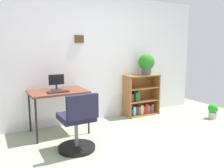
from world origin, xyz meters
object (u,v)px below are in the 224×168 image
object	(u,v)px
monitor	(56,83)
keyboard	(58,92)
office_chair	(78,126)
bookshelf_low	(140,97)
potted_plant_on_shelf	(146,63)
desk	(58,94)
potted_plant_floor	(213,111)

from	to	relation	value
monitor	keyboard	xyz separation A→B (m)	(-0.03, -0.19, -0.11)
office_chair	bookshelf_low	bearing A→B (deg)	29.92
office_chair	keyboard	bearing A→B (deg)	95.54
keyboard	potted_plant_on_shelf	distance (m)	2.00
office_chair	bookshelf_low	world-z (taller)	bookshelf_low
monitor	office_chair	xyz separation A→B (m)	(0.04, -0.85, -0.48)
desk	bookshelf_low	xyz separation A→B (m)	(1.80, 0.21, -0.29)
desk	potted_plant_on_shelf	size ratio (longest dim) A/B	2.11
keyboard	potted_plant_on_shelf	xyz separation A→B (m)	(1.94, 0.30, 0.36)
bookshelf_low	potted_plant_on_shelf	bearing A→B (deg)	-24.59
potted_plant_floor	desk	bearing A→B (deg)	165.89
office_chair	potted_plant_floor	size ratio (longest dim) A/B	2.78
office_chair	potted_plant_on_shelf	world-z (taller)	potted_plant_on_shelf
keyboard	office_chair	distance (m)	0.76
bookshelf_low	office_chair	bearing A→B (deg)	-150.08
desk	office_chair	xyz separation A→B (m)	(0.03, -0.81, -0.30)
desk	monitor	bearing A→B (deg)	96.56
desk	bookshelf_low	world-z (taller)	bookshelf_low
keyboard	bookshelf_low	size ratio (longest dim) A/B	0.39
monitor	desk	bearing A→B (deg)	-83.44
desk	keyboard	distance (m)	0.16
potted_plant_floor	office_chair	bearing A→B (deg)	-178.51
keyboard	bookshelf_low	world-z (taller)	bookshelf_low
bookshelf_low	potted_plant_on_shelf	size ratio (longest dim) A/B	1.96
monitor	office_chair	bearing A→B (deg)	-87.64
bookshelf_low	potted_plant_floor	distance (m)	1.47
desk	potted_plant_floor	bearing A→B (deg)	-14.11
office_chair	bookshelf_low	size ratio (longest dim) A/B	0.98
office_chair	potted_plant_floor	xyz separation A→B (m)	(2.88, 0.07, -0.20)
monitor	potted_plant_on_shelf	size ratio (longest dim) A/B	0.61
keyboard	office_chair	size ratio (longest dim) A/B	0.40
desk	monitor	distance (m)	0.19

